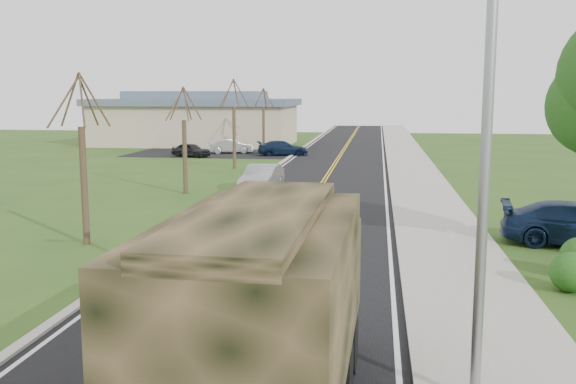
# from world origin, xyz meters

# --- Properties ---
(ground) EXTENTS (160.00, 160.00, 0.00)m
(ground) POSITION_xyz_m (0.00, 0.00, 0.00)
(ground) COLOR #284717
(ground) RESTS_ON ground
(road) EXTENTS (8.00, 120.00, 0.01)m
(road) POSITION_xyz_m (0.00, 40.00, 0.01)
(road) COLOR black
(road) RESTS_ON ground
(curb_right) EXTENTS (0.30, 120.00, 0.12)m
(curb_right) POSITION_xyz_m (4.15, 40.00, 0.06)
(curb_right) COLOR #9E998E
(curb_right) RESTS_ON ground
(sidewalk_right) EXTENTS (3.20, 120.00, 0.10)m
(sidewalk_right) POSITION_xyz_m (5.90, 40.00, 0.05)
(sidewalk_right) COLOR #9E998E
(sidewalk_right) RESTS_ON ground
(curb_left) EXTENTS (0.30, 120.00, 0.10)m
(curb_left) POSITION_xyz_m (-4.15, 40.00, 0.05)
(curb_left) COLOR #9E998E
(curb_left) RESTS_ON ground
(street_light) EXTENTS (1.65, 0.22, 8.00)m
(street_light) POSITION_xyz_m (4.90, -0.50, 4.43)
(street_light) COLOR gray
(street_light) RESTS_ON ground
(bare_tree_a) EXTENTS (1.93, 2.26, 6.08)m
(bare_tree_a) POSITION_xyz_m (-7.00, 10.00, 2.63)
(bare_tree_a) COLOR #38281C
(bare_tree_a) RESTS_ON ground
(bare_tree_b) EXTENTS (1.83, 2.14, 5.73)m
(bare_tree_b) POSITION_xyz_m (-7.00, 22.00, 2.48)
(bare_tree_b) COLOR #38281C
(bare_tree_b) RESTS_ON ground
(bare_tree_c) EXTENTS (2.04, 2.39, 6.42)m
(bare_tree_c) POSITION_xyz_m (-7.00, 34.00, 2.78)
(bare_tree_c) COLOR #38281C
(bare_tree_c) RESTS_ON ground
(bare_tree_d) EXTENTS (1.88, 2.20, 5.91)m
(bare_tree_d) POSITION_xyz_m (-7.00, 46.00, 2.55)
(bare_tree_d) COLOR #38281C
(bare_tree_d) RESTS_ON ground
(commercial_building) EXTENTS (25.50, 21.50, 5.65)m
(commercial_building) POSITION_xyz_m (-15.98, 55.97, 2.69)
(commercial_building) COLOR tan
(commercial_building) RESTS_ON ground
(military_truck) EXTENTS (2.76, 7.50, 3.71)m
(military_truck) POSITION_xyz_m (1.59, -1.69, 2.12)
(military_truck) COLOR black
(military_truck) RESTS_ON ground
(suv_champagne) EXTENTS (2.48, 5.08, 1.39)m
(suv_champagne) POSITION_xyz_m (-2.09, 16.77, 0.70)
(suv_champagne) COLOR #9D8D58
(suv_champagne) RESTS_ON ground
(sedan_silver) EXTENTS (1.89, 4.66, 1.50)m
(sedan_silver) POSITION_xyz_m (-3.00, 23.03, 0.75)
(sedan_silver) COLOR #9F9FA3
(sedan_silver) RESTS_ON ground
(lot_car_dark) EXTENTS (3.77, 2.66, 1.19)m
(lot_car_dark) POSITION_xyz_m (-12.63, 42.00, 0.60)
(lot_car_dark) COLOR black
(lot_car_dark) RESTS_ON ground
(lot_car_silver) EXTENTS (4.23, 2.45, 1.32)m
(lot_car_silver) POSITION_xyz_m (-10.02, 45.81, 0.66)
(lot_car_silver) COLOR #B1B1B6
(lot_car_silver) RESTS_ON ground
(lot_car_navy) EXTENTS (4.78, 2.94, 1.29)m
(lot_car_navy) POSITION_xyz_m (-5.02, 44.45, 0.65)
(lot_car_navy) COLOR #0E1C34
(lot_car_navy) RESTS_ON ground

